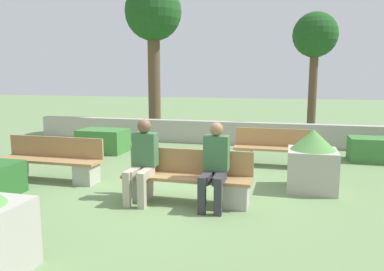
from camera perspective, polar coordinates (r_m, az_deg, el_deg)
ground_plane at (r=6.76m, az=-1.81°, el=-8.17°), size 60.00×60.00×0.00m
perimeter_wall at (r=11.23m, az=5.10°, el=0.42°), size 12.35×0.30×0.68m
bench_front at (r=6.03m, az=-0.79°, el=-7.06°), size 2.07×0.48×0.82m
bench_left_side at (r=8.63m, az=11.99°, el=-2.51°), size 1.68×0.49×0.82m
bench_right_side at (r=7.77m, az=-20.75°, el=-4.04°), size 2.06×0.48×0.82m
person_seated_man at (r=6.03m, az=-7.55°, el=-3.24°), size 0.38×0.63×1.32m
person_seated_woman at (r=5.70m, az=3.51°, el=-4.02°), size 0.38×0.63×1.30m
hedge_block_near_right at (r=10.24m, az=-13.38°, el=-0.79°), size 1.22×0.84×0.61m
planter_corner_right at (r=6.91m, az=17.84°, el=-3.71°), size 0.83×0.83×1.08m
tree_leftmost at (r=13.33m, az=-5.92°, el=17.39°), size 1.92×1.92×5.12m
tree_center_left at (r=12.36m, az=18.25°, el=13.79°), size 1.36×1.36×3.95m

